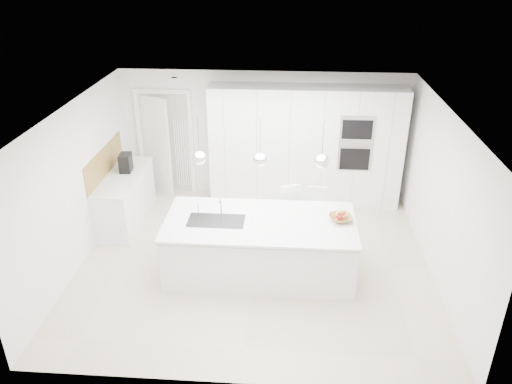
# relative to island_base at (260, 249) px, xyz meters

# --- Properties ---
(floor) EXTENTS (5.50, 5.50, 0.00)m
(floor) POSITION_rel_island_base_xyz_m (-0.10, 0.30, -0.43)
(floor) COLOR beige
(floor) RESTS_ON ground
(wall_back) EXTENTS (5.50, 0.00, 5.50)m
(wall_back) POSITION_rel_island_base_xyz_m (-0.10, 2.80, 0.82)
(wall_back) COLOR white
(wall_back) RESTS_ON ground
(wall_left) EXTENTS (0.00, 5.00, 5.00)m
(wall_left) POSITION_rel_island_base_xyz_m (-2.85, 0.30, 0.82)
(wall_left) COLOR white
(wall_left) RESTS_ON ground
(ceiling) EXTENTS (5.50, 5.50, 0.00)m
(ceiling) POSITION_rel_island_base_xyz_m (-0.10, 0.30, 2.07)
(ceiling) COLOR white
(ceiling) RESTS_ON wall_back
(tall_cabinets) EXTENTS (3.60, 0.60, 2.30)m
(tall_cabinets) POSITION_rel_island_base_xyz_m (0.70, 2.50, 0.72)
(tall_cabinets) COLOR white
(tall_cabinets) RESTS_ON floor
(oven_stack) EXTENTS (0.62, 0.04, 1.05)m
(oven_stack) POSITION_rel_island_base_xyz_m (1.60, 2.19, 0.92)
(oven_stack) COLOR #A5A5A8
(oven_stack) RESTS_ON tall_cabinets
(doorway_frame) EXTENTS (1.11, 0.08, 2.13)m
(doorway_frame) POSITION_rel_island_base_xyz_m (-2.05, 2.77, 0.59)
(doorway_frame) COLOR white
(doorway_frame) RESTS_ON floor
(hallway_door) EXTENTS (0.76, 0.38, 2.00)m
(hallway_door) POSITION_rel_island_base_xyz_m (-2.30, 2.72, 0.57)
(hallway_door) COLOR white
(hallway_door) RESTS_ON floor
(radiator) EXTENTS (0.32, 0.04, 1.40)m
(radiator) POSITION_rel_island_base_xyz_m (-1.73, 2.76, 0.42)
(radiator) COLOR white
(radiator) RESTS_ON floor
(left_base_cabinets) EXTENTS (0.60, 1.80, 0.86)m
(left_base_cabinets) POSITION_rel_island_base_xyz_m (-2.55, 1.50, 0.00)
(left_base_cabinets) COLOR white
(left_base_cabinets) RESTS_ON floor
(left_worktop) EXTENTS (0.62, 1.82, 0.04)m
(left_worktop) POSITION_rel_island_base_xyz_m (-2.55, 1.50, 0.45)
(left_worktop) COLOR white
(left_worktop) RESTS_ON left_base_cabinets
(oak_backsplash) EXTENTS (0.02, 1.80, 0.50)m
(oak_backsplash) POSITION_rel_island_base_xyz_m (-2.84, 1.50, 0.72)
(oak_backsplash) COLOR #A27E3E
(oak_backsplash) RESTS_ON wall_left
(island_base) EXTENTS (2.80, 1.20, 0.86)m
(island_base) POSITION_rel_island_base_xyz_m (0.00, 0.00, 0.00)
(island_base) COLOR white
(island_base) RESTS_ON floor
(island_worktop) EXTENTS (2.84, 1.40, 0.04)m
(island_worktop) POSITION_rel_island_base_xyz_m (0.00, 0.05, 0.45)
(island_worktop) COLOR white
(island_worktop) RESTS_ON island_base
(island_sink) EXTENTS (0.84, 0.44, 0.18)m
(island_sink) POSITION_rel_island_base_xyz_m (-0.65, -0.00, 0.39)
(island_sink) COLOR #3F3F42
(island_sink) RESTS_ON island_worktop
(island_tap) EXTENTS (0.02, 0.02, 0.30)m
(island_tap) POSITION_rel_island_base_xyz_m (-0.60, 0.20, 0.62)
(island_tap) COLOR white
(island_tap) RESTS_ON island_worktop
(pendant_left) EXTENTS (0.20, 0.20, 0.20)m
(pendant_left) POSITION_rel_island_base_xyz_m (-0.85, -0.00, 1.47)
(pendant_left) COLOR white
(pendant_left) RESTS_ON ceiling
(pendant_mid) EXTENTS (0.20, 0.20, 0.20)m
(pendant_mid) POSITION_rel_island_base_xyz_m (-0.00, -0.00, 1.47)
(pendant_mid) COLOR white
(pendant_mid) RESTS_ON ceiling
(pendant_right) EXTENTS (0.20, 0.20, 0.20)m
(pendant_right) POSITION_rel_island_base_xyz_m (0.85, -0.00, 1.47)
(pendant_right) COLOR white
(pendant_right) RESTS_ON ceiling
(fruit_bowl) EXTENTS (0.40, 0.40, 0.08)m
(fruit_bowl) POSITION_rel_island_base_xyz_m (1.19, 0.13, 0.51)
(fruit_bowl) COLOR #A27E3E
(fruit_bowl) RESTS_ON island_worktop
(espresso_machine) EXTENTS (0.22, 0.32, 0.33)m
(espresso_machine) POSITION_rel_island_base_xyz_m (-2.53, 1.70, 0.63)
(espresso_machine) COLOR black
(espresso_machine) RESTS_ON left_worktop
(bar_stool_left) EXTENTS (0.51, 0.59, 1.07)m
(bar_stool_left) POSITION_rel_island_base_xyz_m (0.45, 0.78, 0.11)
(bar_stool_left) COLOR white
(bar_stool_left) RESTS_ON floor
(bar_stool_right) EXTENTS (0.34, 0.46, 0.97)m
(bar_stool_right) POSITION_rel_island_base_xyz_m (0.90, 0.99, 0.05)
(bar_stool_right) COLOR white
(bar_stool_right) RESTS_ON floor
(apple_a) EXTENTS (0.07, 0.07, 0.07)m
(apple_a) POSITION_rel_island_base_xyz_m (1.18, 0.11, 0.54)
(apple_a) COLOR #A41320
(apple_a) RESTS_ON fruit_bowl
(apple_b) EXTENTS (0.08, 0.08, 0.08)m
(apple_b) POSITION_rel_island_base_xyz_m (1.16, 0.17, 0.54)
(apple_b) COLOR #A41320
(apple_b) RESTS_ON fruit_bowl
(apple_c) EXTENTS (0.08, 0.08, 0.08)m
(apple_c) POSITION_rel_island_base_xyz_m (1.23, 0.19, 0.54)
(apple_c) COLOR #A41320
(apple_c) RESTS_ON fruit_bowl
(banana_bunch) EXTENTS (0.23, 0.17, 0.21)m
(banana_bunch) POSITION_rel_island_base_xyz_m (1.21, 0.15, 0.58)
(banana_bunch) COLOR gold
(banana_bunch) RESTS_ON fruit_bowl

